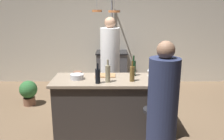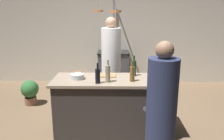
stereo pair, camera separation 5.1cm
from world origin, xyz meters
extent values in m
plane|color=brown|center=(0.00, 0.00, 0.00)|extent=(9.00, 9.00, 0.00)
cube|color=beige|center=(0.00, 2.85, 1.30)|extent=(6.40, 0.16, 2.60)
cube|color=#332D2B|center=(0.00, 0.00, 0.43)|extent=(1.72, 0.66, 0.86)
cube|color=gray|center=(0.00, 0.00, 0.88)|extent=(1.80, 0.72, 0.04)
cube|color=#47474C|center=(0.00, 2.45, 0.43)|extent=(0.76, 0.60, 0.86)
cube|color=black|center=(0.00, 2.45, 0.88)|extent=(0.80, 0.64, 0.03)
cylinder|color=white|center=(-0.03, 1.10, 0.79)|extent=(0.38, 0.38, 1.59)
sphere|color=tan|center=(-0.03, 1.10, 1.68)|extent=(0.22, 0.22, 0.22)
cylinder|color=#4C4C51|center=(0.54, -0.62, 0.33)|extent=(0.06, 0.06, 0.62)
cylinder|color=black|center=(0.54, -0.62, 0.66)|extent=(0.26, 0.26, 0.04)
cylinder|color=#262D4C|center=(0.57, -1.00, 0.71)|extent=(0.34, 0.34, 1.42)
sphere|color=#8C664C|center=(0.57, -1.00, 1.51)|extent=(0.19, 0.19, 0.19)
cylinder|color=gray|center=(0.00, 2.70, 1.07)|extent=(0.04, 0.04, 2.15)
cylinder|color=#B26638|center=(-0.30, 1.47, 1.90)|extent=(0.20, 0.20, 0.04)
cylinder|color=gray|center=(-0.30, 1.46, 2.02)|extent=(0.01, 0.01, 0.25)
cylinder|color=#B26638|center=(0.05, 1.46, 1.89)|extent=(0.24, 0.24, 0.04)
cylinder|color=gray|center=(0.05, 1.46, 2.02)|extent=(0.01, 0.01, 0.26)
cylinder|color=brown|center=(-1.71, 1.13, 0.08)|extent=(0.24, 0.24, 0.16)
sphere|color=#2D6633|center=(-1.71, 1.13, 0.34)|extent=(0.36, 0.36, 0.36)
cube|color=#997047|center=(-0.10, 0.16, 0.91)|extent=(0.32, 0.22, 0.02)
cylinder|color=#382319|center=(0.65, -0.26, 1.01)|extent=(0.05, 0.05, 0.21)
cylinder|color=#143319|center=(0.35, 0.17, 1.02)|extent=(0.07, 0.07, 0.24)
cylinder|color=#143319|center=(0.35, 0.17, 1.18)|extent=(0.03, 0.03, 0.08)
cylinder|color=black|center=(-0.20, -0.22, 1.00)|extent=(0.07, 0.07, 0.21)
cylinder|color=black|center=(-0.20, -0.22, 1.15)|extent=(0.03, 0.03, 0.08)
cylinder|color=brown|center=(0.30, -0.12, 1.01)|extent=(0.07, 0.07, 0.22)
cylinder|color=brown|center=(0.30, -0.12, 1.16)|extent=(0.03, 0.03, 0.08)
cylinder|color=gray|center=(-0.06, -0.17, 1.02)|extent=(0.07, 0.07, 0.25)
cylinder|color=gray|center=(-0.06, -0.17, 1.19)|extent=(0.03, 0.03, 0.08)
cylinder|color=silver|center=(0.61, -0.18, 0.90)|extent=(0.06, 0.06, 0.01)
cylinder|color=silver|center=(0.61, -0.18, 0.94)|extent=(0.01, 0.01, 0.07)
cone|color=silver|center=(0.61, -0.18, 1.01)|extent=(0.07, 0.07, 0.06)
cylinder|color=silver|center=(0.60, 0.16, 0.90)|extent=(0.06, 0.06, 0.01)
cylinder|color=silver|center=(0.60, 0.16, 0.94)|extent=(0.01, 0.01, 0.07)
cone|color=silver|center=(0.60, 0.16, 1.01)|extent=(0.07, 0.07, 0.06)
cylinder|color=#B7B7BC|center=(-0.52, -0.02, 0.94)|extent=(0.20, 0.20, 0.08)
cylinder|color=brown|center=(-0.54, 0.19, 0.93)|extent=(0.14, 0.14, 0.06)
camera|label=1|loc=(0.01, -3.41, 1.92)|focal=37.49mm
camera|label=2|loc=(0.06, -3.41, 1.92)|focal=37.49mm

